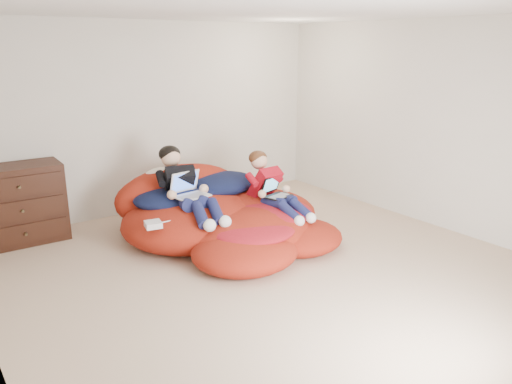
{
  "coord_description": "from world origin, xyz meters",
  "views": [
    {
      "loc": [
        -2.8,
        -3.71,
        2.19
      ],
      "look_at": [
        0.14,
        0.37,
        0.7
      ],
      "focal_mm": 35.0,
      "sensor_mm": 36.0,
      "label": 1
    }
  ],
  "objects_px": {
    "beanbag_pile": "(224,217)",
    "older_boy": "(184,184)",
    "laptop_white": "(189,190)",
    "laptop_black": "(275,191)",
    "dresser": "(17,205)",
    "younger_boy": "(272,185)"
  },
  "relations": [
    {
      "from": "beanbag_pile",
      "to": "older_boy",
      "type": "height_order",
      "value": "older_boy"
    },
    {
      "from": "older_boy",
      "to": "laptop_white",
      "type": "bearing_deg",
      "value": -90.0
    },
    {
      "from": "beanbag_pile",
      "to": "laptop_black",
      "type": "height_order",
      "value": "beanbag_pile"
    },
    {
      "from": "older_boy",
      "to": "laptop_white",
      "type": "relative_size",
      "value": 3.12
    },
    {
      "from": "dresser",
      "to": "younger_boy",
      "type": "height_order",
      "value": "younger_boy"
    },
    {
      "from": "beanbag_pile",
      "to": "younger_boy",
      "type": "height_order",
      "value": "younger_boy"
    },
    {
      "from": "older_boy",
      "to": "younger_boy",
      "type": "relative_size",
      "value": 1.18
    },
    {
      "from": "younger_boy",
      "to": "laptop_white",
      "type": "xyz_separation_m",
      "value": [
        -0.92,
        0.32,
        0.02
      ]
    },
    {
      "from": "laptop_white",
      "to": "laptop_black",
      "type": "xyz_separation_m",
      "value": [
        0.92,
        -0.39,
        -0.08
      ]
    },
    {
      "from": "older_boy",
      "to": "younger_boy",
      "type": "bearing_deg",
      "value": -24.8
    },
    {
      "from": "younger_boy",
      "to": "laptop_white",
      "type": "distance_m",
      "value": 0.97
    },
    {
      "from": "beanbag_pile",
      "to": "laptop_white",
      "type": "bearing_deg",
      "value": 169.36
    },
    {
      "from": "laptop_white",
      "to": "laptop_black",
      "type": "distance_m",
      "value": 1.0
    },
    {
      "from": "younger_boy",
      "to": "laptop_black",
      "type": "distance_m",
      "value": 0.09
    },
    {
      "from": "beanbag_pile",
      "to": "older_boy",
      "type": "xyz_separation_m",
      "value": [
        -0.41,
        0.18,
        0.43
      ]
    },
    {
      "from": "beanbag_pile",
      "to": "laptop_black",
      "type": "xyz_separation_m",
      "value": [
        0.51,
        -0.31,
        0.31
      ]
    },
    {
      "from": "younger_boy",
      "to": "laptop_white",
      "type": "relative_size",
      "value": 2.66
    },
    {
      "from": "dresser",
      "to": "older_boy",
      "type": "height_order",
      "value": "older_boy"
    },
    {
      "from": "laptop_black",
      "to": "older_boy",
      "type": "bearing_deg",
      "value": 151.67
    },
    {
      "from": "laptop_white",
      "to": "older_boy",
      "type": "bearing_deg",
      "value": 90.0
    },
    {
      "from": "younger_boy",
      "to": "laptop_black",
      "type": "xyz_separation_m",
      "value": [
        0.0,
        -0.07,
        -0.06
      ]
    },
    {
      "from": "dresser",
      "to": "beanbag_pile",
      "type": "height_order",
      "value": "dresser"
    }
  ]
}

